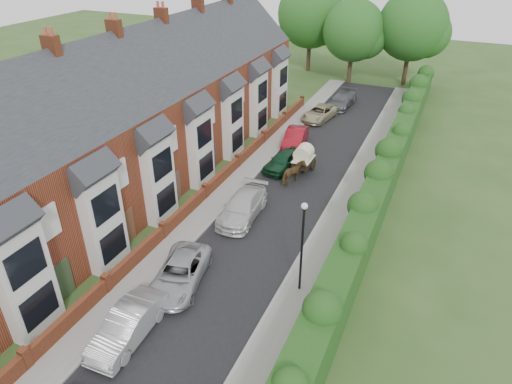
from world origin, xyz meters
TOP-DOWN VIEW (x-y plane):
  - ground at (0.00, 0.00)m, footprint 140.00×140.00m
  - road at (-0.50, 11.00)m, footprint 6.00×58.00m
  - pavement_hedge_side at (3.60, 11.00)m, footprint 2.20×58.00m
  - pavement_house_side at (-4.35, 11.00)m, footprint 1.70×58.00m
  - kerb_hedge_side at (2.55, 11.00)m, footprint 0.18×58.00m
  - kerb_house_side at (-3.55, 11.00)m, footprint 0.18×58.00m
  - hedge at (5.40, 11.00)m, footprint 2.10×58.00m
  - terrace_row at (-10.87, 9.98)m, footprint 9.05×40.50m
  - garden_wall_row at (-5.35, 10.00)m, footprint 0.35×40.35m
  - lamppost at (3.40, 4.00)m, footprint 0.32×0.32m
  - tree_far_left at (-2.65, 40.08)m, footprint 7.14×6.80m
  - tree_far_right at (3.39, 42.08)m, footprint 7.98×7.60m
  - tree_far_back at (-8.59, 43.08)m, footprint 8.40×8.00m
  - car_silver_a at (-2.52, -1.96)m, footprint 1.71×4.50m
  - car_silver_b at (-2.34, 2.01)m, footprint 3.20×5.18m
  - car_white at (-2.10, 8.95)m, footprint 2.35×5.15m
  - car_green at (-2.07, 16.20)m, footprint 2.47×4.39m
  - car_red at (-2.70, 20.46)m, footprint 2.11×4.58m
  - car_beige at (-2.63, 27.13)m, footprint 2.87×4.87m
  - car_grey at (-1.61, 31.63)m, footprint 2.27×5.00m
  - horse at (-0.60, 14.21)m, footprint 1.49×2.16m
  - horse_cart at (-0.60, 16.34)m, footprint 1.35×2.99m

SIDE VIEW (x-z plane):
  - ground at x=0.00m, z-range 0.00..0.00m
  - road at x=-0.50m, z-range 0.00..0.02m
  - pavement_hedge_side at x=3.60m, z-range 0.00..0.12m
  - pavement_house_side at x=-4.35m, z-range 0.00..0.12m
  - kerb_hedge_side at x=2.55m, z-range 0.00..0.13m
  - kerb_house_side at x=-3.55m, z-range 0.00..0.13m
  - garden_wall_row at x=-5.35m, z-range -0.09..1.01m
  - car_beige at x=-2.63m, z-range 0.00..1.27m
  - car_silver_b at x=-2.34m, z-range 0.00..1.34m
  - car_green at x=-2.07m, z-range 0.00..1.41m
  - car_grey at x=-1.61m, z-range 0.00..1.42m
  - car_red at x=-2.70m, z-range 0.00..1.46m
  - car_white at x=-2.10m, z-range 0.00..1.46m
  - car_silver_a at x=-2.52m, z-range 0.00..1.47m
  - horse at x=-0.60m, z-range 0.00..1.67m
  - horse_cart at x=-0.60m, z-range 0.16..2.31m
  - hedge at x=5.40m, z-range 0.18..3.03m
  - lamppost at x=3.40m, z-range 0.72..5.88m
  - terrace_row at x=-10.87m, z-range -1.28..10.22m
  - tree_far_left at x=-2.65m, z-range 1.07..10.36m
  - tree_far_right at x=3.39m, z-range 1.16..11.47m
  - tree_far_back at x=-8.59m, z-range 1.21..12.03m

